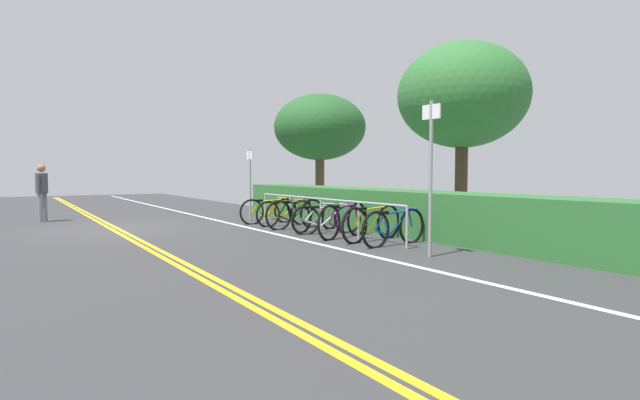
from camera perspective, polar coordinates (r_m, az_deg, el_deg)
The scene contains 19 objects.
ground_plane at distance 13.43m, azimuth -22.67°, elevation -3.17°, with size 39.87×12.59×0.05m, color #353538.
centre_line_yellow_inner at distance 13.42m, azimuth -23.01°, elevation -3.07°, with size 35.88×0.10×0.00m, color gold.
centre_line_yellow_outer at distance 13.44m, azimuth -22.34°, elevation -3.04°, with size 35.88×0.10×0.00m, color gold.
bike_lane_stripe_white at distance 14.21m, azimuth -10.92°, elevation -2.53°, with size 35.88×0.12×0.00m, color white.
bike_rack at distance 11.58m, azimuth 0.10°, elevation -0.77°, with size 5.97×0.05×0.81m.
bicycle_0 at distance 13.71m, azimuth -5.92°, elevation -1.25°, with size 0.46×1.76×0.74m.
bicycle_1 at distance 13.10m, azimuth -4.04°, elevation -1.49°, with size 0.46×1.73×0.72m.
bicycle_2 at distance 12.40m, azimuth -2.80°, elevation -1.62°, with size 0.46×1.77×0.78m.
bicycle_3 at distance 11.93m, azimuth -0.44°, elevation -2.05°, with size 0.60×1.64×0.68m.
bicycle_4 at distance 11.36m, azimuth 0.78°, elevation -2.24°, with size 0.52×1.70×0.71m.
bicycle_5 at distance 10.70m, azimuth 2.74°, elevation -2.37°, with size 0.69×1.73×0.79m.
bicycle_6 at distance 10.22m, azimuth 6.01°, elevation -2.67°, with size 0.54×1.83×0.78m.
bicycle_7 at distance 9.65m, azimuth 8.55°, elevation -3.14°, with size 0.46×1.75×0.75m.
pedestrian at distance 16.12m, azimuth -29.42°, elevation 1.12°, with size 0.45×0.32×1.64m.
sign_post_near at distance 14.42m, azimuth -8.07°, elevation 2.60°, with size 0.36×0.06×2.08m.
sign_post_far at distance 8.39m, azimuth 12.66°, elevation 3.98°, with size 0.36×0.07×2.59m.
hedge_backdrop at distance 11.40m, azimuth 11.09°, elevation -1.46°, with size 14.92×1.27×0.99m, color #2D6B30.
tree_near_left at distance 17.90m, azimuth -0.02°, elevation 8.33°, with size 3.29×3.29×4.20m.
tree_mid at distance 13.10m, azimuth 16.12°, elevation 11.45°, with size 3.23×3.23×4.64m.
Camera 1 is at (13.17, -2.21, 1.42)m, focal length 27.74 mm.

